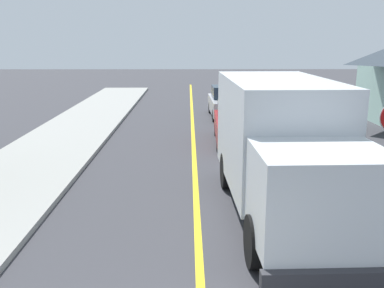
{
  "coord_description": "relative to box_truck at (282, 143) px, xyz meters",
  "views": [
    {
      "loc": [
        -0.2,
        -3.63,
        4.14
      ],
      "look_at": [
        -0.11,
        7.98,
        1.4
      ],
      "focal_mm": 41.72,
      "sensor_mm": 36.0,
      "label": 1
    }
  ],
  "objects": [
    {
      "name": "centre_line_yellow",
      "position": [
        -2.0,
        3.46,
        -1.76
      ],
      "size": [
        0.16,
        56.0,
        0.01
      ],
      "primitive_type": "cube",
      "color": "gold",
      "rests_on": "ground"
    },
    {
      "name": "box_truck",
      "position": [
        0.0,
        0.0,
        0.0
      ],
      "size": [
        2.62,
        7.25,
        3.2
      ],
      "color": "silver",
      "rests_on": "ground"
    },
    {
      "name": "parked_car_near",
      "position": [
        -0.2,
        7.56,
        -0.97
      ],
      "size": [
        1.93,
        4.45,
        1.67
      ],
      "color": "maroon",
      "rests_on": "ground"
    },
    {
      "name": "parked_car_mid",
      "position": [
        -0.11,
        13.79,
        -0.97
      ],
      "size": [
        1.9,
        4.44,
        1.67
      ],
      "color": "#B7B7BC",
      "rests_on": "ground"
    }
  ]
}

